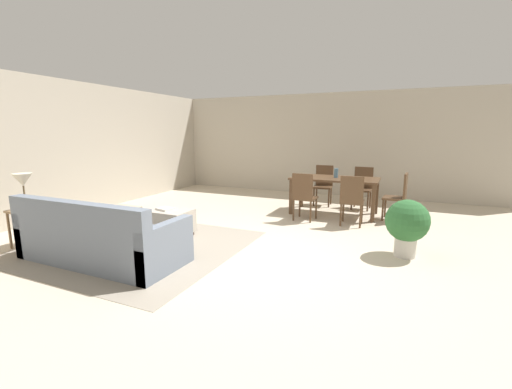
{
  "coord_description": "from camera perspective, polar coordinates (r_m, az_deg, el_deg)",
  "views": [
    {
      "loc": [
        1.74,
        -4.09,
        1.67
      ],
      "look_at": [
        -0.66,
        1.3,
        0.57
      ],
      "focal_mm": 23.44,
      "sensor_mm": 36.0,
      "label": 1
    }
  ],
  "objects": [
    {
      "name": "potted_plant",
      "position": [
        4.96,
        24.38,
        -4.5
      ],
      "size": [
        0.57,
        0.57,
        0.79
      ],
      "color": "beige",
      "rests_on": "ground_plane"
    },
    {
      "name": "dining_chair_head_east",
      "position": [
        6.92,
        23.25,
        0.09
      ],
      "size": [
        0.43,
        0.43,
        0.92
      ],
      "color": "#513823",
      "rests_on": "ground_plane"
    },
    {
      "name": "dining_chair_near_right",
      "position": [
        6.22,
        16.05,
        -0.55
      ],
      "size": [
        0.42,
        0.42,
        0.92
      ],
      "color": "#513823",
      "rests_on": "ground_plane"
    },
    {
      "name": "vase_centerpiece",
      "position": [
        7.05,
        13.5,
        3.58
      ],
      "size": [
        0.08,
        0.08,
        0.19
      ],
      "primitive_type": "cylinder",
      "color": "slate",
      "rests_on": "dining_table"
    },
    {
      "name": "area_rug",
      "position": [
        5.36,
        -19.51,
        -8.22
      ],
      "size": [
        3.0,
        2.8,
        0.01
      ],
      "primitive_type": "cube",
      "color": "gray",
      "rests_on": "ground_plane"
    },
    {
      "name": "couch",
      "position": [
        4.86,
        -25.08,
        -7.0
      ],
      "size": [
        2.23,
        0.91,
        0.86
      ],
      "color": "slate",
      "rests_on": "ground_plane"
    },
    {
      "name": "dining_chair_far_right",
      "position": [
        7.77,
        17.72,
        1.51
      ],
      "size": [
        0.42,
        0.42,
        0.92
      ],
      "color": "#513823",
      "rests_on": "ground_plane"
    },
    {
      "name": "wall_left",
      "position": [
        7.76,
        -29.88,
        6.77
      ],
      "size": [
        0.12,
        11.0,
        2.7
      ],
      "primitive_type": "cube",
      "color": "#BCB2A0",
      "rests_on": "ground_plane"
    },
    {
      "name": "wall_back",
      "position": [
        9.26,
        13.26,
        8.26
      ],
      "size": [
        9.0,
        0.12,
        2.7
      ],
      "primitive_type": "cube",
      "color": "#BCB2A0",
      "rests_on": "ground_plane"
    },
    {
      "name": "dining_table",
      "position": [
        7.05,
        13.26,
        2.07
      ],
      "size": [
        1.73,
        0.87,
        0.76
      ],
      "color": "#513823",
      "rests_on": "ground_plane"
    },
    {
      "name": "ottoman_table",
      "position": [
        5.71,
        -15.46,
        -4.29
      ],
      "size": [
        0.93,
        0.51,
        0.44
      ],
      "color": "#B7AD9E",
      "rests_on": "ground_plane"
    },
    {
      "name": "dining_chair_far_left",
      "position": [
        7.94,
        11.45,
        1.98
      ],
      "size": [
        0.42,
        0.42,
        0.92
      ],
      "color": "#513823",
      "rests_on": "ground_plane"
    },
    {
      "name": "side_table",
      "position": [
        5.93,
        -34.44,
        -3.22
      ],
      "size": [
        0.4,
        0.4,
        0.57
      ],
      "color": "olive",
      "rests_on": "ground_plane"
    },
    {
      "name": "book_on_ottoman",
      "position": [
        5.61,
        -15.24,
        -2.37
      ],
      "size": [
        0.3,
        0.26,
        0.03
      ],
      "primitive_type": "cube",
      "rotation": [
        0.0,
        0.0,
        -0.25
      ],
      "color": "silver",
      "rests_on": "ottoman_table"
    },
    {
      "name": "ground_plane",
      "position": [
        4.75,
        0.89,
        -10.06
      ],
      "size": [
        10.8,
        10.8,
        0.0
      ],
      "primitive_type": "plane",
      "color": "beige"
    },
    {
      "name": "dining_chair_near_left",
      "position": [
        6.41,
        8.16,
        0.08
      ],
      "size": [
        0.43,
        0.43,
        0.92
      ],
      "color": "#513823",
      "rests_on": "ground_plane"
    },
    {
      "name": "table_lamp",
      "position": [
        5.84,
        -34.98,
        1.85
      ],
      "size": [
        0.26,
        0.26,
        0.53
      ],
      "color": "brown",
      "rests_on": "side_table"
    }
  ]
}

